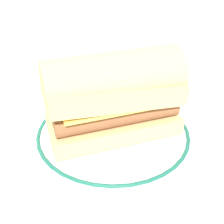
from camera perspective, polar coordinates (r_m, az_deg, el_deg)
name	(u,v)px	position (r m, az deg, el deg)	size (l,w,h in m)	color
ground_plane	(119,135)	(0.48, 1.46, -4.57)	(1.50, 1.50, 0.00)	silver
plate	(112,131)	(0.47, 0.00, -3.79)	(0.26, 0.26, 0.01)	white
sausage_sandwich	(112,93)	(0.43, 0.00, 3.78)	(0.20, 0.10, 0.13)	tan
drinking_glass	(195,72)	(0.60, 15.83, 7.54)	(0.07, 0.07, 0.10)	silver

